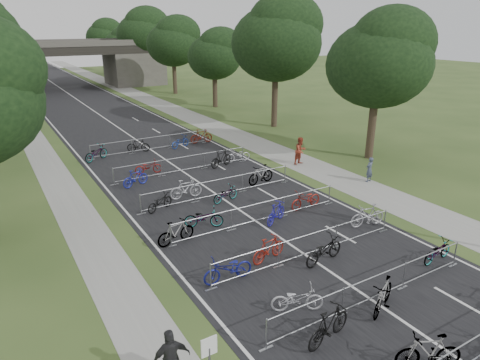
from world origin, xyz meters
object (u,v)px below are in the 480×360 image
object	(u,v)px
pedestrian_a	(369,170)
pedestrian_b	(300,151)
overpass_bridge	(58,65)
pedestrian_c	(171,359)
bike_1	(429,352)
park_sign	(209,355)

from	to	relation	value
pedestrian_a	pedestrian_b	xyz separation A→B (m)	(-1.43, 4.99, 0.18)
overpass_bridge	pedestrian_a	world-z (taller)	overpass_bridge
pedestrian_c	bike_1	bearing A→B (deg)	159.72
pedestrian_a	pedestrian_b	bearing A→B (deg)	-84.67
bike_1	pedestrian_c	size ratio (longest dim) A/B	1.07
park_sign	pedestrian_a	xyz separation A→B (m)	(15.92, 9.40, -0.48)
pedestrian_b	pedestrian_a	bearing A→B (deg)	-83.24
park_sign	pedestrian_c	xyz separation A→B (m)	(-0.75, 0.76, -0.37)
overpass_bridge	pedestrian_b	world-z (taller)	overpass_bridge
park_sign	pedestrian_b	size ratio (longest dim) A/B	0.95
bike_1	pedestrian_b	world-z (taller)	pedestrian_b
pedestrian_b	bike_1	bearing A→B (deg)	-126.94
pedestrian_a	bike_1	bearing A→B (deg)	38.36
pedestrian_a	pedestrian_b	distance (m)	5.19
bike_1	pedestrian_b	size ratio (longest dim) A/B	1.00
park_sign	pedestrian_a	distance (m)	18.49
park_sign	pedestrian_a	world-z (taller)	park_sign
park_sign	pedestrian_c	size ratio (longest dim) A/B	1.01
bike_1	pedestrian_a	world-z (taller)	pedestrian_a
pedestrian_c	park_sign	bearing A→B (deg)	140.54
park_sign	overpass_bridge	bearing A→B (deg)	83.74
overpass_bridge	pedestrian_a	xyz separation A→B (m)	(9.12, -52.60, -2.75)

